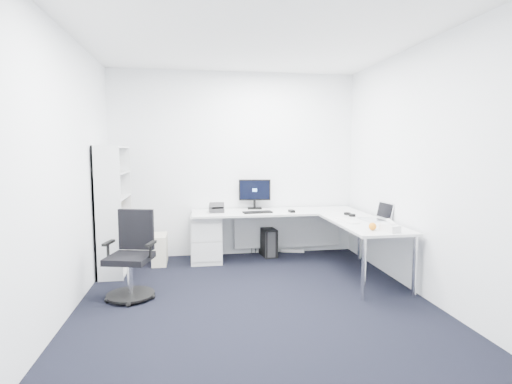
{
  "coord_description": "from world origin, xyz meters",
  "views": [
    {
      "loc": [
        -0.6,
        -3.81,
        1.58
      ],
      "look_at": [
        0.15,
        1.05,
        1.05
      ],
      "focal_mm": 28.0,
      "sensor_mm": 36.0,
      "label": 1
    }
  ],
  "objects": [
    {
      "name": "ground",
      "position": [
        0.0,
        0.0,
        0.0
      ],
      "size": [
        4.2,
        4.2,
        0.0
      ],
      "primitive_type": "plane",
      "color": "black"
    },
    {
      "name": "ceiling",
      "position": [
        0.0,
        0.0,
        2.7
      ],
      "size": [
        4.2,
        4.2,
        0.0
      ],
      "primitive_type": "plane",
      "color": "white"
    },
    {
      "name": "wall_back",
      "position": [
        0.0,
        2.1,
        1.35
      ],
      "size": [
        3.6,
        0.02,
        2.7
      ],
      "primitive_type": "cube",
      "color": "white",
      "rests_on": "ground"
    },
    {
      "name": "wall_front",
      "position": [
        0.0,
        -2.1,
        1.35
      ],
      "size": [
        3.6,
        0.02,
        2.7
      ],
      "primitive_type": "cube",
      "color": "white",
      "rests_on": "ground"
    },
    {
      "name": "wall_left",
      "position": [
        -1.8,
        0.0,
        1.35
      ],
      "size": [
        0.02,
        4.2,
        2.7
      ],
      "primitive_type": "cube",
      "color": "white",
      "rests_on": "ground"
    },
    {
      "name": "wall_right",
      "position": [
        1.8,
        0.0,
        1.35
      ],
      "size": [
        0.02,
        4.2,
        2.7
      ],
      "primitive_type": "cube",
      "color": "white",
      "rests_on": "ground"
    },
    {
      "name": "l_desk",
      "position": [
        0.55,
        1.4,
        0.35
      ],
      "size": [
        2.39,
        1.34,
        0.7
      ],
      "primitive_type": null,
      "color": "silver",
      "rests_on": "ground"
    },
    {
      "name": "drawer_pedestal",
      "position": [
        -0.45,
        1.76,
        0.33
      ],
      "size": [
        0.43,
        0.53,
        0.65
      ],
      "primitive_type": "cube",
      "color": "silver",
      "rests_on": "ground"
    },
    {
      "name": "bookshelf",
      "position": [
        -1.62,
        1.45,
        0.81
      ],
      "size": [
        0.32,
        0.81,
        1.62
      ],
      "primitive_type": null,
      "color": "silver",
      "rests_on": "ground"
    },
    {
      "name": "task_chair",
      "position": [
        -1.29,
        0.44,
        0.46
      ],
      "size": [
        0.63,
        0.63,
        0.93
      ],
      "primitive_type": null,
      "rotation": [
        0.0,
        0.0,
        -0.25
      ],
      "color": "black",
      "rests_on": "ground"
    },
    {
      "name": "black_pc_tower",
      "position": [
        0.46,
        1.94,
        0.21
      ],
      "size": [
        0.23,
        0.44,
        0.41
      ],
      "primitive_type": "cube",
      "rotation": [
        0.0,
        0.0,
        0.11
      ],
      "color": "black",
      "rests_on": "ground"
    },
    {
      "name": "beige_pc_tower",
      "position": [
        -1.09,
        1.73,
        0.2
      ],
      "size": [
        0.19,
        0.43,
        0.41
      ],
      "primitive_type": "cube",
      "rotation": [
        0.0,
        0.0,
        0.0
      ],
      "color": "beige",
      "rests_on": "ground"
    },
    {
      "name": "power_strip",
      "position": [
        0.87,
        2.05,
        0.02
      ],
      "size": [
        0.36,
        0.15,
        0.04
      ],
      "primitive_type": "cube",
      "rotation": [
        0.0,
        0.0,
        -0.26
      ],
      "color": "silver",
      "rests_on": "ground"
    },
    {
      "name": "monitor",
      "position": [
        0.27,
        1.99,
        0.92
      ],
      "size": [
        0.48,
        0.21,
        0.45
      ],
      "primitive_type": null,
      "rotation": [
        0.0,
        0.0,
        -0.12
      ],
      "color": "black",
      "rests_on": "l_desk"
    },
    {
      "name": "black_keyboard",
      "position": [
        0.26,
        1.6,
        0.71
      ],
      "size": [
        0.42,
        0.19,
        0.02
      ],
      "primitive_type": "cube",
      "rotation": [
        0.0,
        0.0,
        0.11
      ],
      "color": "black",
      "rests_on": "l_desk"
    },
    {
      "name": "mouse",
      "position": [
        0.74,
        1.58,
        0.72
      ],
      "size": [
        0.08,
        0.12,
        0.03
      ],
      "primitive_type": "cube",
      "rotation": [
        0.0,
        0.0,
        0.15
      ],
      "color": "black",
      "rests_on": "l_desk"
    },
    {
      "name": "desk_phone",
      "position": [
        -0.3,
        1.75,
        0.77
      ],
      "size": [
        0.21,
        0.21,
        0.14
      ],
      "primitive_type": null,
      "rotation": [
        0.0,
        0.0,
        0.05
      ],
      "color": "#272729",
      "rests_on": "l_desk"
    },
    {
      "name": "laptop",
      "position": [
        1.56,
        0.81,
        0.81
      ],
      "size": [
        0.36,
        0.35,
        0.23
      ],
      "primitive_type": null,
      "rotation": [
        0.0,
        0.0,
        0.13
      ],
      "color": "silver",
      "rests_on": "l_desk"
    },
    {
      "name": "white_keyboard",
      "position": [
        1.24,
        0.78,
        0.7
      ],
      "size": [
        0.16,
        0.41,
        0.01
      ],
      "primitive_type": "cube",
      "rotation": [
        0.0,
        0.0,
        0.13
      ],
      "color": "silver",
      "rests_on": "l_desk"
    },
    {
      "name": "headphones",
      "position": [
        1.44,
        1.19,
        0.73
      ],
      "size": [
        0.15,
        0.22,
        0.05
      ],
      "primitive_type": null,
      "rotation": [
        0.0,
        0.0,
        0.11
      ],
      "color": "black",
      "rests_on": "l_desk"
    },
    {
      "name": "orange_fruit",
      "position": [
        1.31,
        0.23,
        0.74
      ],
      "size": [
        0.08,
        0.08,
        0.08
      ],
      "primitive_type": "sphere",
      "color": "orange",
      "rests_on": "l_desk"
    },
    {
      "name": "tissue_box",
      "position": [
        1.46,
        0.13,
        0.74
      ],
      "size": [
        0.15,
        0.24,
        0.08
      ],
      "primitive_type": "cube",
      "rotation": [
        0.0,
        0.0,
        0.19
      ],
      "color": "silver",
      "rests_on": "l_desk"
    }
  ]
}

